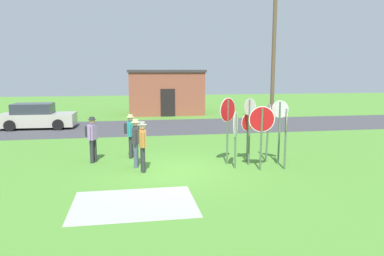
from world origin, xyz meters
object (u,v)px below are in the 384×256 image
at_px(person_on_left, 142,144).
at_px(stop_sign_center_cluster, 286,127).
at_px(stop_sign_rear_left, 262,126).
at_px(stop_sign_leaning_right, 228,118).
at_px(person_holding_notes, 130,133).
at_px(stop_sign_leaning_left, 235,130).
at_px(utility_pole, 274,53).
at_px(stop_sign_low_front, 250,121).
at_px(stop_sign_nearest, 248,129).
at_px(person_in_blue, 92,136).
at_px(parked_car_on_street, 37,117).
at_px(person_in_dark_shirt, 136,140).
at_px(stop_sign_tallest, 268,122).
at_px(stop_sign_rear_right, 280,122).

bearing_deg(person_on_left, stop_sign_center_cluster, -5.85).
distance_m(stop_sign_rear_left, stop_sign_leaning_right, 1.40).
relative_size(stop_sign_rear_left, person_holding_notes, 1.30).
bearing_deg(stop_sign_center_cluster, stop_sign_leaning_right, 150.59).
xyz_separation_m(stop_sign_leaning_left, person_holding_notes, (-3.64, 2.25, -0.38)).
relative_size(utility_pole, stop_sign_low_front, 3.52).
distance_m(stop_sign_nearest, stop_sign_rear_left, 1.34).
height_order(utility_pole, person_in_blue, utility_pole).
bearing_deg(utility_pole, person_in_blue, -142.47).
bearing_deg(stop_sign_nearest, person_in_blue, 171.48).
distance_m(stop_sign_center_cluster, person_in_blue, 7.10).
xyz_separation_m(utility_pole, stop_sign_low_front, (-4.62, -9.26, -2.88)).
height_order(utility_pole, person_on_left, utility_pole).
xyz_separation_m(stop_sign_leaning_left, stop_sign_center_cluster, (1.70, -0.40, 0.12)).
bearing_deg(parked_car_on_street, stop_sign_center_cluster, -46.01).
distance_m(person_in_dark_shirt, person_in_blue, 1.87).
bearing_deg(person_holding_notes, stop_sign_tallest, -16.47).
bearing_deg(stop_sign_leaning_right, stop_sign_rear_left, -49.05).
relative_size(stop_sign_nearest, stop_sign_leaning_right, 0.75).
bearing_deg(stop_sign_leaning_right, stop_sign_low_front, -16.38).
xyz_separation_m(stop_sign_low_front, stop_sign_rear_right, (1.13, -0.06, -0.07)).
height_order(stop_sign_nearest, stop_sign_center_cluster, stop_sign_center_cluster).
relative_size(stop_sign_leaning_right, person_on_left, 1.43).
bearing_deg(stop_sign_nearest, stop_sign_tallest, -10.53).
height_order(stop_sign_nearest, stop_sign_tallest, stop_sign_tallest).
distance_m(stop_sign_rear_left, person_on_left, 4.11).
bearing_deg(stop_sign_low_front, stop_sign_rear_right, -3.25).
distance_m(stop_sign_leaning_left, person_holding_notes, 4.30).
xyz_separation_m(stop_sign_low_front, stop_sign_leaning_right, (-0.76, 0.22, 0.07)).
distance_m(person_in_dark_shirt, person_holding_notes, 1.50).
distance_m(stop_sign_rear_right, stop_sign_tallest, 0.49).
distance_m(stop_sign_center_cluster, person_holding_notes, 5.98).
xyz_separation_m(stop_sign_nearest, person_in_blue, (-5.79, 0.87, -0.25)).
relative_size(utility_pole, stop_sign_rear_right, 3.66).
relative_size(parked_car_on_street, person_in_dark_shirt, 2.50).
distance_m(utility_pole, stop_sign_low_front, 10.74).
xyz_separation_m(parked_car_on_street, stop_sign_rear_left, (9.95, -11.28, 0.87)).
xyz_separation_m(utility_pole, stop_sign_center_cluster, (-3.56, -10.06, -3.01)).
xyz_separation_m(stop_sign_low_front, stop_sign_leaning_left, (-0.64, -0.40, -0.26)).
height_order(stop_sign_leaning_right, person_holding_notes, stop_sign_leaning_right).
height_order(stop_sign_tallest, stop_sign_leaning_right, stop_sign_leaning_right).
bearing_deg(person_on_left, stop_sign_leaning_right, 9.42).
relative_size(parked_car_on_street, stop_sign_nearest, 2.33).
height_order(stop_sign_rear_right, stop_sign_leaning_left, stop_sign_rear_right).
height_order(stop_sign_rear_left, person_in_dark_shirt, stop_sign_rear_left).
relative_size(person_holding_notes, person_in_blue, 1.00).
bearing_deg(stop_sign_rear_left, person_in_blue, 159.65).
relative_size(stop_sign_rear_right, person_on_left, 1.37).
bearing_deg(stop_sign_rear_right, person_in_blue, 168.38).
bearing_deg(person_in_dark_shirt, parked_car_on_street, 119.50).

